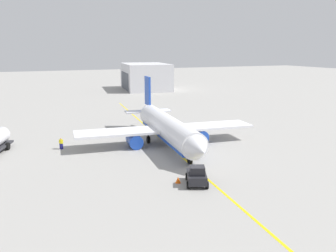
{
  "coord_description": "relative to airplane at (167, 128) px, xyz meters",
  "views": [
    {
      "loc": [
        48.2,
        -20.84,
        14.54
      ],
      "look_at": [
        0.0,
        0.0,
        3.0
      ],
      "focal_mm": 37.82,
      "sensor_mm": 36.0,
      "label": 1
    }
  ],
  "objects": [
    {
      "name": "ground_plane",
      "position": [
        0.5,
        -0.05,
        -2.59
      ],
      "size": [
        400.0,
        400.0,
        0.0
      ],
      "primitive_type": "plane",
      "color": "#9E9B96"
    },
    {
      "name": "airplane",
      "position": [
        0.0,
        0.0,
        0.0
      ],
      "size": [
        29.86,
        28.18,
        9.55
      ],
      "color": "white",
      "rests_on": "ground"
    },
    {
      "name": "pushback_tug",
      "position": [
        16.55,
        -3.57,
        -1.59
      ],
      "size": [
        4.1,
        3.46,
        2.2
      ],
      "color": "#232328",
      "rests_on": "ground"
    },
    {
      "name": "refueling_worker",
      "position": [
        -3.75,
        -15.4,
        -1.77
      ],
      "size": [
        0.62,
        0.55,
        1.71
      ],
      "color": "navy",
      "rests_on": "ground"
    },
    {
      "name": "safety_cone_nose",
      "position": [
        15.32,
        -5.25,
        -2.25
      ],
      "size": [
        0.61,
        0.61,
        0.68
      ],
      "primitive_type": "cone",
      "color": "#F2590F",
      "rests_on": "ground"
    },
    {
      "name": "distant_hangar",
      "position": [
        -72.47,
        22.58,
        2.02
      ],
      "size": [
        24.58,
        17.96,
        9.24
      ],
      "color": "silver",
      "rests_on": "ground"
    },
    {
      "name": "taxi_line_marking",
      "position": [
        0.5,
        -0.05,
        -2.59
      ],
      "size": [
        88.53,
        9.88,
        0.01
      ],
      "primitive_type": "cube",
      "rotation": [
        0.0,
        0.0,
        -0.11
      ],
      "color": "yellow",
      "rests_on": "ground"
    }
  ]
}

